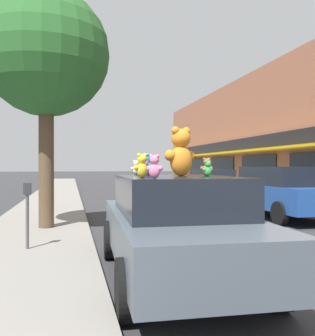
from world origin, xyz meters
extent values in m
cube|color=gray|center=(-5.15, 0.00, 0.07)|extent=(2.66, 90.00, 0.14)
cube|color=gold|center=(5.90, 14.37, 2.63)|extent=(1.17, 31.59, 0.12)
cube|color=black|center=(6.44, 14.37, 3.18)|extent=(0.08, 30.08, 0.70)
cube|color=black|center=(6.45, 14.37, 1.40)|extent=(0.06, 4.08, 2.00)
cube|color=black|center=(6.45, 19.74, 1.40)|extent=(0.06, 4.08, 2.00)
cube|color=black|center=(6.45, 25.11, 1.40)|extent=(0.06, 4.08, 2.00)
cube|color=black|center=(6.45, 30.48, 1.40)|extent=(0.06, 4.08, 2.00)
cube|color=#4C5660|center=(-2.73, -0.27, 0.69)|extent=(2.06, 4.75, 0.66)
cube|color=black|center=(-2.73, -0.27, 1.30)|extent=(1.75, 2.64, 0.56)
cylinder|color=black|center=(-3.59, 1.22, 0.36)|extent=(0.23, 0.72, 0.71)
cylinder|color=black|center=(-1.75, 1.14, 0.36)|extent=(0.23, 0.72, 0.71)
cylinder|color=black|center=(-3.71, -1.68, 0.36)|extent=(0.23, 0.72, 0.71)
cylinder|color=black|center=(-1.87, -1.75, 0.36)|extent=(0.23, 0.72, 0.71)
ellipsoid|color=orange|center=(-2.61, -0.17, 1.81)|extent=(0.46, 0.43, 0.48)
sphere|color=orange|center=(-2.61, -0.17, 2.16)|extent=(0.39, 0.39, 0.30)
sphere|color=orange|center=(-2.51, -0.13, 2.28)|extent=(0.17, 0.17, 0.13)
sphere|color=orange|center=(-2.72, -0.21, 2.28)|extent=(0.17, 0.17, 0.13)
sphere|color=#FFBA41|center=(-2.66, -0.05, 2.15)|extent=(0.15, 0.15, 0.11)
sphere|color=orange|center=(-2.45, -0.07, 1.90)|extent=(0.23, 0.23, 0.17)
sphere|color=orange|center=(-2.80, -0.21, 1.90)|extent=(0.23, 0.23, 0.17)
ellipsoid|color=beige|center=(-3.15, 0.87, 1.66)|extent=(0.14, 0.12, 0.17)
sphere|color=beige|center=(-3.15, 0.87, 1.78)|extent=(0.12, 0.12, 0.10)
sphere|color=beige|center=(-3.11, 0.88, 1.82)|extent=(0.05, 0.05, 0.04)
sphere|color=beige|center=(-3.19, 0.87, 1.82)|extent=(0.05, 0.05, 0.04)
sphere|color=white|center=(-3.15, 0.91, 1.77)|extent=(0.04, 0.04, 0.04)
sphere|color=beige|center=(-3.08, 0.89, 1.69)|extent=(0.07, 0.07, 0.06)
sphere|color=beige|center=(-3.22, 0.87, 1.69)|extent=(0.07, 0.07, 0.06)
ellipsoid|color=olive|center=(-2.19, -0.16, 1.66)|extent=(0.14, 0.12, 0.18)
sphere|color=olive|center=(-2.19, -0.16, 1.80)|extent=(0.12, 0.12, 0.11)
sphere|color=olive|center=(-2.15, -0.16, 1.84)|extent=(0.05, 0.05, 0.05)
sphere|color=olive|center=(-2.23, -0.16, 1.84)|extent=(0.05, 0.05, 0.05)
sphere|color=tan|center=(-2.19, -0.11, 1.79)|extent=(0.04, 0.04, 0.04)
sphere|color=olive|center=(-2.11, -0.15, 1.70)|extent=(0.07, 0.07, 0.07)
sphere|color=olive|center=(-2.26, -0.15, 1.70)|extent=(0.07, 0.07, 0.07)
ellipsoid|color=purple|center=(-3.07, 0.35, 1.65)|extent=(0.14, 0.13, 0.16)
sphere|color=purple|center=(-3.07, 0.35, 1.77)|extent=(0.12, 0.12, 0.10)
sphere|color=purple|center=(-3.04, 0.34, 1.80)|extent=(0.05, 0.05, 0.04)
sphere|color=purple|center=(-3.11, 0.36, 1.80)|extent=(0.05, 0.05, 0.04)
sphere|color=#BA67ED|center=(-3.06, 0.39, 1.76)|extent=(0.05, 0.05, 0.04)
sphere|color=purple|center=(-3.01, 0.34, 1.68)|extent=(0.07, 0.07, 0.06)
sphere|color=purple|center=(-3.13, 0.38, 1.68)|extent=(0.07, 0.07, 0.06)
ellipsoid|color=green|center=(-2.23, -0.32, 1.65)|extent=(0.13, 0.12, 0.15)
sphere|color=green|center=(-2.23, -0.32, 1.76)|extent=(0.11, 0.11, 0.09)
sphere|color=green|center=(-2.19, -0.31, 1.80)|extent=(0.05, 0.05, 0.04)
sphere|color=green|center=(-2.26, -0.33, 1.80)|extent=(0.05, 0.05, 0.04)
sphere|color=#5ADA6D|center=(-2.23, -0.28, 1.75)|extent=(0.04, 0.04, 0.04)
sphere|color=green|center=(-2.17, -0.30, 1.68)|extent=(0.07, 0.07, 0.05)
sphere|color=green|center=(-2.29, -0.32, 1.68)|extent=(0.07, 0.07, 0.05)
ellipsoid|color=pink|center=(-3.28, -1.24, 1.67)|extent=(0.19, 0.18, 0.19)
sphere|color=pink|center=(-3.28, -1.24, 1.81)|extent=(0.17, 0.17, 0.12)
sphere|color=pink|center=(-3.24, -1.26, 1.85)|extent=(0.07, 0.07, 0.05)
sphere|color=pink|center=(-3.31, -1.21, 1.85)|extent=(0.07, 0.07, 0.05)
sphere|color=#FFA3DA|center=(-3.25, -1.20, 1.80)|extent=(0.06, 0.06, 0.05)
sphere|color=pink|center=(-3.21, -1.27, 1.70)|extent=(0.10, 0.10, 0.07)
sphere|color=pink|center=(-3.33, -1.18, 1.70)|extent=(0.10, 0.10, 0.07)
ellipsoid|color=yellow|center=(-3.38, -0.95, 1.68)|extent=(0.19, 0.18, 0.20)
sphere|color=yellow|center=(-3.38, -0.95, 1.82)|extent=(0.17, 0.17, 0.13)
sphere|color=yellow|center=(-3.34, -0.93, 1.87)|extent=(0.07, 0.07, 0.05)
sphere|color=yellow|center=(-3.42, -0.96, 1.87)|extent=(0.07, 0.07, 0.05)
sphere|color=#FFFF4D|center=(-3.40, -0.90, 1.82)|extent=(0.06, 0.06, 0.05)
sphere|color=yellow|center=(-3.31, -0.90, 1.71)|extent=(0.10, 0.10, 0.07)
sphere|color=yellow|center=(-3.46, -0.97, 1.71)|extent=(0.10, 0.10, 0.07)
ellipsoid|color=teal|center=(-2.94, 0.76, 1.69)|extent=(0.23, 0.24, 0.24)
sphere|color=teal|center=(-2.94, 0.76, 1.87)|extent=(0.21, 0.21, 0.15)
sphere|color=teal|center=(-2.91, 0.81, 1.93)|extent=(0.09, 0.09, 0.06)
sphere|color=teal|center=(-2.97, 0.71, 1.93)|extent=(0.09, 0.09, 0.06)
sphere|color=#47CDC6|center=(-2.99, 0.79, 1.86)|extent=(0.08, 0.08, 0.06)
sphere|color=teal|center=(-2.90, 0.85, 1.74)|extent=(0.12, 0.12, 0.09)
sphere|color=teal|center=(-3.00, 0.69, 1.74)|extent=(0.12, 0.12, 0.09)
cube|color=#1E4793|center=(2.54, 5.45, 0.73)|extent=(1.88, 4.68, 0.75)
cube|color=black|center=(2.54, 5.45, 1.41)|extent=(1.66, 2.96, 0.61)
cylinder|color=black|center=(1.62, 6.90, 0.36)|extent=(0.20, 0.71, 0.71)
cylinder|color=black|center=(3.47, 6.90, 0.36)|extent=(0.20, 0.71, 0.71)
cylinder|color=black|center=(1.62, 3.99, 0.36)|extent=(0.20, 0.71, 0.71)
cube|color=silver|center=(2.54, 11.65, 0.67)|extent=(1.79, 4.10, 0.64)
cube|color=black|center=(2.54, 11.65, 1.29)|extent=(1.57, 2.08, 0.59)
cylinder|color=black|center=(1.67, 12.92, 0.36)|extent=(0.20, 0.71, 0.71)
cylinder|color=black|center=(3.42, 12.92, 0.36)|extent=(0.20, 0.71, 0.71)
cylinder|color=black|center=(1.67, 10.38, 0.36)|extent=(0.20, 0.71, 0.71)
cylinder|color=black|center=(3.42, 10.38, 0.36)|extent=(0.20, 0.71, 0.71)
cylinder|color=brown|center=(-4.92, 4.37, 1.71)|extent=(0.39, 0.39, 3.15)
sphere|color=#286028|center=(-4.92, 4.37, 4.68)|extent=(3.29, 3.29, 3.29)
cylinder|color=#4C4C51|center=(-5.11, 1.81, 0.66)|extent=(0.06, 0.06, 1.05)
cube|color=#2D2D33|center=(-5.11, 1.81, 1.30)|extent=(0.14, 0.10, 0.22)
camera|label=1|loc=(-4.29, -5.78, 1.72)|focal=40.00mm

